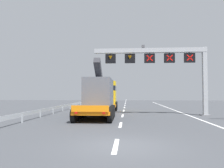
% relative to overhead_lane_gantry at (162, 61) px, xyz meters
% --- Properties ---
extents(ground, '(112.00, 112.00, 0.00)m').
position_rel_overhead_lane_gantry_xyz_m(ground, '(-3.73, -12.61, -5.41)').
color(ground, '#424449').
extents(lane_markings, '(0.20, 74.07, 0.01)m').
position_rel_overhead_lane_gantry_xyz_m(lane_markings, '(-3.95, 17.12, -5.40)').
color(lane_markings, silver).
rests_on(lane_markings, ground).
extents(edge_line_right, '(0.20, 63.00, 0.01)m').
position_rel_overhead_lane_gantry_xyz_m(edge_line_right, '(2.47, -0.61, -5.40)').
color(edge_line_right, silver).
rests_on(edge_line_right, ground).
extents(overhead_lane_gantry, '(11.31, 0.90, 6.98)m').
position_rel_overhead_lane_gantry_xyz_m(overhead_lane_gantry, '(0.00, 0.00, 0.00)').
color(overhead_lane_gantry, '#9EA0A5').
rests_on(overhead_lane_gantry, ground).
extents(heavy_haul_truck_orange, '(3.14, 14.09, 5.30)m').
position_rel_overhead_lane_gantry_xyz_m(heavy_haul_truck_orange, '(-6.19, 1.54, -3.42)').
color(heavy_haul_truck_orange, orange).
rests_on(heavy_haul_truck_orange, ground).
extents(guardrail_left, '(0.13, 29.92, 0.76)m').
position_rel_overhead_lane_gantry_xyz_m(guardrail_left, '(-11.21, 0.35, -4.85)').
color(guardrail_left, '#999EA3').
rests_on(guardrail_left, ground).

